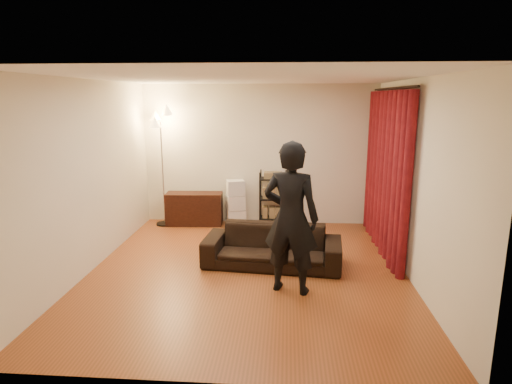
# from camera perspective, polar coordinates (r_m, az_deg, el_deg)

# --- Properties ---
(floor) EXTENTS (5.00, 5.00, 0.00)m
(floor) POSITION_cam_1_polar(r_m,az_deg,el_deg) (6.28, -1.13, -10.43)
(floor) COLOR brown
(floor) RESTS_ON ground
(ceiling) EXTENTS (5.00, 5.00, 0.00)m
(ceiling) POSITION_cam_1_polar(r_m,az_deg,el_deg) (5.79, -1.25, 15.00)
(ceiling) COLOR white
(ceiling) RESTS_ON ground
(wall_back) EXTENTS (5.00, 0.00, 5.00)m
(wall_back) POSITION_cam_1_polar(r_m,az_deg,el_deg) (8.35, 0.42, 4.97)
(wall_back) COLOR beige
(wall_back) RESTS_ON ground
(wall_front) EXTENTS (5.00, 0.00, 5.00)m
(wall_front) POSITION_cam_1_polar(r_m,az_deg,el_deg) (3.48, -5.03, -5.96)
(wall_front) COLOR beige
(wall_front) RESTS_ON ground
(wall_left) EXTENTS (0.00, 5.00, 5.00)m
(wall_left) POSITION_cam_1_polar(r_m,az_deg,el_deg) (6.49, -21.38, 1.91)
(wall_left) COLOR beige
(wall_left) RESTS_ON ground
(wall_right) EXTENTS (0.00, 5.00, 5.00)m
(wall_right) POSITION_cam_1_polar(r_m,az_deg,el_deg) (6.11, 20.35, 1.36)
(wall_right) COLOR beige
(wall_right) RESTS_ON ground
(curtain_rod) EXTENTS (0.04, 2.65, 0.04)m
(curtain_rod) POSITION_cam_1_polar(r_m,az_deg,el_deg) (7.07, 17.79, 13.01)
(curtain_rod) COLOR black
(curtain_rod) RESTS_ON wall_right
(curtain) EXTENTS (0.22, 2.65, 2.55)m
(curtain) POSITION_cam_1_polar(r_m,az_deg,el_deg) (7.16, 16.94, 2.54)
(curtain) COLOR maroon
(curtain) RESTS_ON ground
(sofa) EXTENTS (2.07, 0.96, 0.59)m
(sofa) POSITION_cam_1_polar(r_m,az_deg,el_deg) (6.38, 2.18, -7.25)
(sofa) COLOR black
(sofa) RESTS_ON ground
(person) EXTENTS (0.81, 0.64, 1.94)m
(person) POSITION_cam_1_polar(r_m,az_deg,el_deg) (5.37, 4.66, -3.50)
(person) COLOR black
(person) RESTS_ON ground
(media_cabinet) EXTENTS (1.10, 0.47, 0.63)m
(media_cabinet) POSITION_cam_1_polar(r_m,az_deg,el_deg) (8.45, -8.21, -2.22)
(media_cabinet) COLOR black
(media_cabinet) RESTS_ON ground
(storage_boxes) EXTENTS (0.43, 0.39, 0.88)m
(storage_boxes) POSITION_cam_1_polar(r_m,az_deg,el_deg) (8.37, -2.70, -1.37)
(storage_boxes) COLOR silver
(storage_boxes) RESTS_ON ground
(wire_shelf) EXTENTS (0.55, 0.45, 1.07)m
(wire_shelf) POSITION_cam_1_polar(r_m,az_deg,el_deg) (8.26, 2.26, -0.87)
(wire_shelf) COLOR black
(wire_shelf) RESTS_ON ground
(floor_lamp) EXTENTS (0.53, 0.53, 2.24)m
(floor_lamp) POSITION_cam_1_polar(r_m,az_deg,el_deg) (8.38, -12.37, 3.10)
(floor_lamp) COLOR silver
(floor_lamp) RESTS_ON ground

